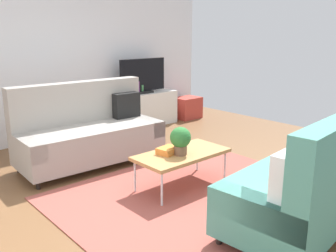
% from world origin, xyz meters
% --- Properties ---
extents(ground_plane, '(7.68, 7.68, 0.00)m').
position_xyz_m(ground_plane, '(0.00, 0.00, 0.00)').
color(ground_plane, brown).
extents(wall_far, '(6.40, 0.12, 2.90)m').
position_xyz_m(wall_far, '(0.00, 2.80, 1.45)').
color(wall_far, silver).
rests_on(wall_far, ground_plane).
extents(area_rug, '(2.90, 2.20, 0.01)m').
position_xyz_m(area_rug, '(0.15, -0.31, 0.01)').
color(area_rug, '#9E4C42').
rests_on(area_rug, ground_plane).
extents(couch_beige, '(1.93, 0.92, 1.10)m').
position_xyz_m(couch_beige, '(-0.19, 1.31, 0.44)').
color(couch_beige, gray).
rests_on(couch_beige, ground_plane).
extents(couch_green, '(1.97, 1.01, 1.10)m').
position_xyz_m(couch_green, '(0.49, -1.54, 0.45)').
color(couch_green, teal).
rests_on(couch_green, ground_plane).
extents(coffee_table, '(1.10, 0.56, 0.42)m').
position_xyz_m(coffee_table, '(0.20, -0.11, 0.39)').
color(coffee_table, '#B7844C').
rests_on(coffee_table, ground_plane).
extents(tv_console, '(1.40, 0.44, 0.64)m').
position_xyz_m(tv_console, '(1.62, 2.46, 0.32)').
color(tv_console, silver).
rests_on(tv_console, ground_plane).
extents(tv, '(1.00, 0.20, 0.64)m').
position_xyz_m(tv, '(1.62, 2.44, 0.95)').
color(tv, black).
rests_on(tv, tv_console).
extents(storage_trunk, '(0.52, 0.40, 0.44)m').
position_xyz_m(storage_trunk, '(2.72, 2.36, 0.22)').
color(storage_trunk, '#B2382D').
rests_on(storage_trunk, ground_plane).
extents(potted_plant, '(0.24, 0.24, 0.32)m').
position_xyz_m(potted_plant, '(0.14, -0.15, 0.60)').
color(potted_plant, brown).
rests_on(potted_plant, coffee_table).
extents(table_book_0, '(0.27, 0.23, 0.04)m').
position_xyz_m(table_book_0, '(0.06, -0.03, 0.44)').
color(table_book_0, orange).
rests_on(table_book_0, coffee_table).
extents(table_book_1, '(0.26, 0.21, 0.03)m').
position_xyz_m(table_book_1, '(0.06, -0.03, 0.48)').
color(table_book_1, orange).
rests_on(table_book_1, table_book_0).
extents(vase_0, '(0.14, 0.14, 0.18)m').
position_xyz_m(vase_0, '(1.04, 2.51, 0.73)').
color(vase_0, '#B24C4C').
rests_on(vase_0, tv_console).
extents(vase_1, '(0.09, 0.09, 0.16)m').
position_xyz_m(vase_1, '(1.24, 2.51, 0.72)').
color(vase_1, silver).
rests_on(vase_1, tv_console).
extents(bottle_0, '(0.06, 0.06, 0.22)m').
position_xyz_m(bottle_0, '(1.39, 2.42, 0.75)').
color(bottle_0, '#262626').
rests_on(bottle_0, tv_console).
extents(bottle_1, '(0.05, 0.05, 0.23)m').
position_xyz_m(bottle_1, '(1.50, 2.42, 0.76)').
color(bottle_1, purple).
rests_on(bottle_1, tv_console).
extents(bottle_2, '(0.05, 0.05, 0.16)m').
position_xyz_m(bottle_2, '(1.59, 2.42, 0.72)').
color(bottle_2, '#3F8C4C').
rests_on(bottle_2, tv_console).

